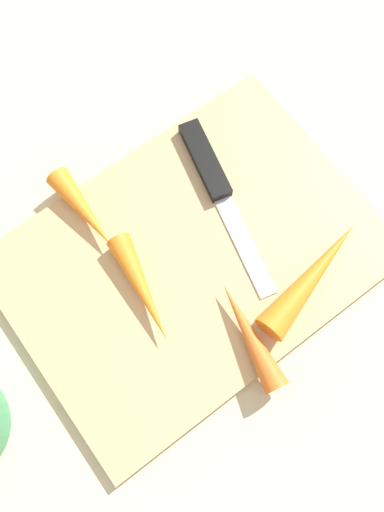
% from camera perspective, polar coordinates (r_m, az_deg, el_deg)
% --- Properties ---
extents(ground_plane, '(1.40, 1.40, 0.00)m').
position_cam_1_polar(ground_plane, '(0.53, -0.00, -0.37)').
color(ground_plane, '#C6B793').
extents(cutting_board, '(0.36, 0.26, 0.01)m').
position_cam_1_polar(cutting_board, '(0.53, -0.00, -0.19)').
color(cutting_board, tan).
rests_on(cutting_board, ground_plane).
extents(knife, '(0.07, 0.20, 0.01)m').
position_cam_1_polar(knife, '(0.55, 1.98, 9.19)').
color(knife, '#B7B7BC').
rests_on(knife, cutting_board).
extents(carrot_short, '(0.04, 0.11, 0.02)m').
position_cam_1_polar(carrot_short, '(0.49, 6.28, -8.54)').
color(carrot_short, orange).
rests_on(carrot_short, cutting_board).
extents(carrot_long, '(0.04, 0.11, 0.02)m').
position_cam_1_polar(carrot_long, '(0.50, -5.77, -3.10)').
color(carrot_long, orange).
rests_on(carrot_long, cutting_board).
extents(carrot_shortest, '(0.03, 0.10, 0.03)m').
position_cam_1_polar(carrot_shortest, '(0.53, -11.67, 4.91)').
color(carrot_shortest, orange).
rests_on(carrot_shortest, cutting_board).
extents(carrot_longest, '(0.14, 0.06, 0.03)m').
position_cam_1_polar(carrot_longest, '(0.51, 12.92, -2.14)').
color(carrot_longest, orange).
rests_on(carrot_longest, cutting_board).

